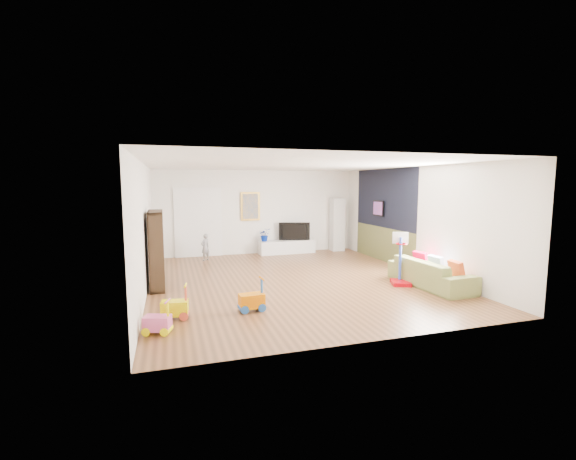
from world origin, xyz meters
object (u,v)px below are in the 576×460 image
object	(u,v)px
media_console	(287,247)
sofa	(430,273)
bookshelf	(157,250)
basketball_hoop	(401,259)

from	to	relation	value
media_console	sofa	world-z (taller)	sofa
bookshelf	sofa	distance (m)	6.05
bookshelf	sofa	size ratio (longest dim) A/B	0.81
bookshelf	basketball_hoop	size ratio (longest dim) A/B	1.42
bookshelf	sofa	world-z (taller)	bookshelf
media_console	bookshelf	distance (m)	5.10
media_console	sofa	size ratio (longest dim) A/B	0.89
media_console	sofa	xyz separation A→B (m)	(1.85, -4.86, 0.09)
bookshelf	basketball_hoop	xyz separation A→B (m)	(5.24, -1.38, -0.25)
media_console	sofa	bearing A→B (deg)	-71.32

